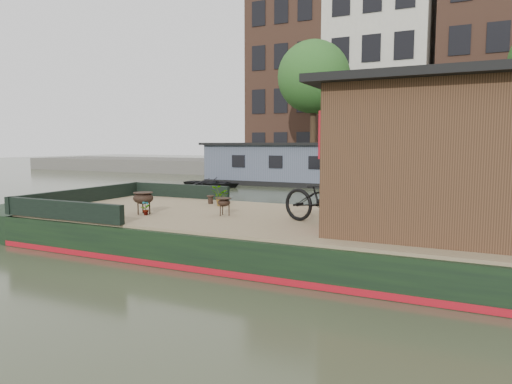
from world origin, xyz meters
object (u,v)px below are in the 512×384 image
at_px(potted_plant_a, 145,206).
at_px(brazier_front, 143,203).
at_px(cabin, 452,156).
at_px(bicycle, 326,198).
at_px(dinghy, 213,181).
at_px(brazier_rear, 224,207).

height_order(potted_plant_a, brazier_front, brazier_front).
xyz_separation_m(cabin, potted_plant_a, (-5.53, -0.87, -1.05)).
distance_m(bicycle, dinghy, 14.30).
xyz_separation_m(potted_plant_a, brazier_rear, (1.43, 0.64, -0.01)).
height_order(brazier_front, brazier_rear, brazier_front).
height_order(cabin, potted_plant_a, cabin).
bearing_deg(potted_plant_a, bicycle, 8.39).
distance_m(cabin, dinghy, 15.44).
relative_size(brazier_front, dinghy, 0.16).
bearing_deg(potted_plant_a, cabin, 8.90).
bearing_deg(potted_plant_a, brazier_front, 143.11).
relative_size(bicycle, potted_plant_a, 4.93).
bearing_deg(brazier_rear, potted_plant_a, -155.88).
bearing_deg(potted_plant_a, dinghy, 115.00).
xyz_separation_m(potted_plant_a, brazier_front, (-0.12, 0.09, 0.04)).
bearing_deg(brazier_front, brazier_rear, 19.49).
distance_m(cabin, brazier_front, 5.80).
relative_size(cabin, brazier_front, 8.95).
xyz_separation_m(cabin, dinghy, (-10.96, 10.77, -1.58)).
height_order(cabin, bicycle, cabin).
bearing_deg(cabin, brazier_front, -172.20).
xyz_separation_m(bicycle, brazier_rear, (-2.12, 0.12, -0.29)).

